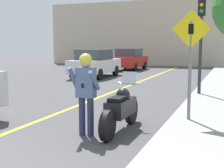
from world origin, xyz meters
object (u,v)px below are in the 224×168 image
parked_car_red (130,59)px  parked_car_white (95,63)px  traffic_light (201,25)px  motorcycle (121,109)px  crossing_sign (190,54)px  person_biker (86,85)px

parked_car_red → parked_car_white: bearing=-92.2°
traffic_light → motorcycle: bearing=-102.0°
motorcycle → crossing_sign: crossing_sign is taller
motorcycle → parked_car_white: 12.03m
traffic_light → parked_car_red: bearing=119.6°
traffic_light → parked_car_red: 13.11m
motorcycle → person_biker: person_biker is taller
crossing_sign → parked_car_white: (-6.84, 9.55, -0.87)m
parked_car_red → traffic_light: bearing=-60.4°
motorcycle → parked_car_white: parked_car_white is taller
parked_car_white → parked_car_red: same height
motorcycle → crossing_sign: (1.35, 1.15, 1.21)m
traffic_light → person_biker: bearing=-106.0°
crossing_sign → parked_car_white: 11.78m
parked_car_white → parked_car_red: bearing=87.8°
traffic_light → parked_car_white: traffic_light is taller
motorcycle → crossing_sign: bearing=40.5°
crossing_sign → traffic_light: (-0.19, 4.31, 0.94)m
traffic_light → parked_car_white: size_ratio=0.86×
person_biker → parked_car_red: person_biker is taller
person_biker → traffic_light: traffic_light is taller
motorcycle → traffic_light: (1.16, 5.47, 2.15)m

